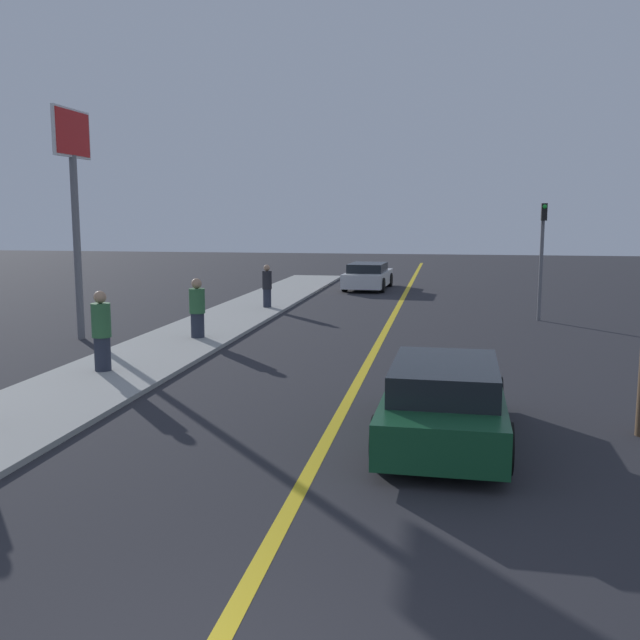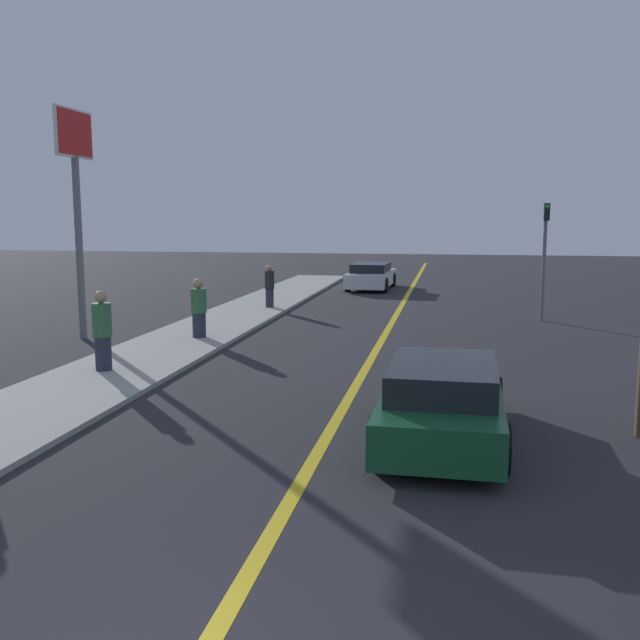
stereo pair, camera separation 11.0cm
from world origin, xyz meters
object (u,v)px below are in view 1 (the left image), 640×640
at_px(roadside_sign, 73,170).
at_px(pedestrian_far_standing, 197,309).
at_px(car_near_right_lane, 444,401).
at_px(pedestrian_by_sign, 267,286).
at_px(traffic_light, 542,249).
at_px(car_ahead_center, 368,276).
at_px(pedestrian_mid_group, 102,331).

bearing_deg(roadside_sign, pedestrian_far_standing, 4.66).
relative_size(car_near_right_lane, pedestrian_far_standing, 2.71).
height_order(pedestrian_far_standing, pedestrian_by_sign, pedestrian_far_standing).
bearing_deg(traffic_light, pedestrian_far_standing, -150.18).
height_order(pedestrian_far_standing, traffic_light, traffic_light).
bearing_deg(car_ahead_center, roadside_sign, -110.58).
height_order(car_near_right_lane, pedestrian_far_standing, pedestrian_far_standing).
bearing_deg(pedestrian_by_sign, pedestrian_mid_group, -94.40).
distance_m(car_ahead_center, traffic_light, 11.40).
bearing_deg(roadside_sign, car_ahead_center, 66.83).
relative_size(car_ahead_center, traffic_light, 1.20).
bearing_deg(car_near_right_lane, car_ahead_center, 100.43).
relative_size(pedestrian_mid_group, pedestrian_far_standing, 1.06).
bearing_deg(roadside_sign, pedestrian_mid_group, -56.39).
distance_m(car_ahead_center, pedestrian_mid_group, 19.42).
distance_m(car_near_right_lane, pedestrian_by_sign, 15.70).
bearing_deg(traffic_light, pedestrian_by_sign, 173.45).
bearing_deg(car_near_right_lane, traffic_light, 78.47).
bearing_deg(traffic_light, pedestrian_mid_group, -135.93).
bearing_deg(car_ahead_center, traffic_light, -51.45).
bearing_deg(roadside_sign, pedestrian_by_sign, 62.60).
height_order(car_ahead_center, pedestrian_by_sign, pedestrian_by_sign).
bearing_deg(pedestrian_far_standing, pedestrian_mid_group, -97.45).
xyz_separation_m(car_ahead_center, pedestrian_by_sign, (-2.81, -8.04, 0.26)).
relative_size(car_near_right_lane, pedestrian_by_sign, 2.84).
distance_m(car_near_right_lane, roadside_sign, 13.08).
xyz_separation_m(car_ahead_center, pedestrian_far_standing, (-3.09, -14.68, 0.29)).
bearing_deg(pedestrian_mid_group, pedestrian_by_sign, 85.60).
bearing_deg(car_near_right_lane, pedestrian_by_sign, 115.41).
distance_m(pedestrian_mid_group, pedestrian_by_sign, 11.07).
relative_size(car_near_right_lane, roadside_sign, 0.71).
relative_size(pedestrian_mid_group, pedestrian_by_sign, 1.11).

